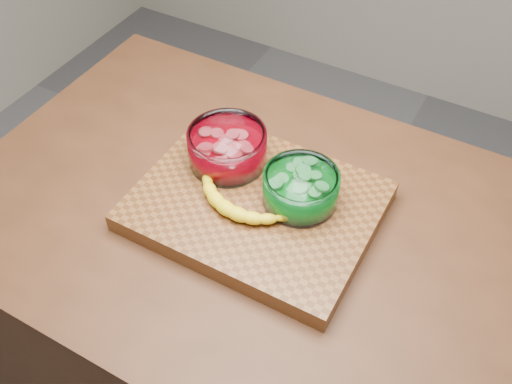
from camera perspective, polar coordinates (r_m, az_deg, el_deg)
The scene contains 5 objects.
counter at distance 1.49m, azimuth 0.00°, elevation -13.38°, with size 1.20×0.80×0.90m, color #482715.
cutting_board at distance 1.10m, azimuth 0.00°, elevation -1.40°, with size 0.45×0.35×0.04m, color brown.
bowl_red at distance 1.14m, azimuth -2.88°, elevation 4.45°, with size 0.16×0.16×0.07m.
bowl_green at distance 1.07m, azimuth 4.49°, elevation 0.38°, with size 0.14×0.14×0.07m.
banana at distance 1.07m, azimuth -1.65°, elevation -0.64°, with size 0.23×0.12×0.03m, color yellow, non-canonical shape.
Camera 1 is at (0.35, -0.63, 1.75)m, focal length 40.00 mm.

